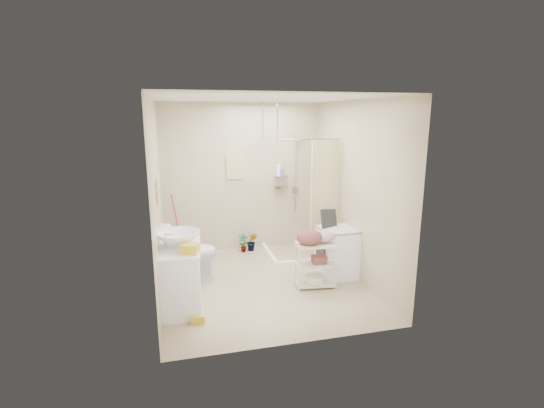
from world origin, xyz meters
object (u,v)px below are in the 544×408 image
(vanity, at_px, (181,277))
(washing_machine, at_px, (337,252))
(laundry_rack, at_px, (316,261))
(toilet, at_px, (188,253))

(vanity, relative_size, washing_machine, 1.22)
(vanity, relative_size, laundry_rack, 1.19)
(toilet, distance_m, laundry_rack, 1.85)
(washing_machine, bearing_deg, laundry_rack, -149.04)
(toilet, bearing_deg, laundry_rack, -108.88)
(vanity, xyz_separation_m, laundry_rack, (1.86, 0.17, -0.02))
(vanity, height_order, toilet, toilet)
(washing_machine, bearing_deg, toilet, 169.64)
(vanity, distance_m, washing_machine, 2.34)
(vanity, bearing_deg, laundry_rack, 8.96)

